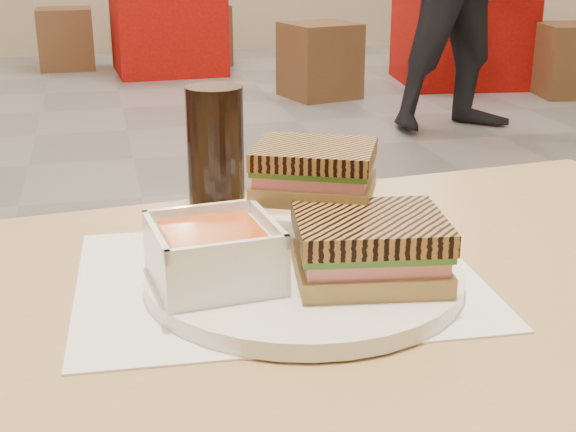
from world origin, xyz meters
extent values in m
cube|color=#9E734E|center=(-0.05, -2.07, 0.73)|extent=(1.26, 0.82, 0.03)
cylinder|color=#9E734E|center=(0.47, -1.72, 0.36)|extent=(0.06, 0.06, 0.72)
cube|color=white|center=(0.01, -1.98, 0.75)|extent=(0.40, 0.32, 0.00)
cylinder|color=white|center=(0.02, -2.00, 0.76)|extent=(0.30, 0.30, 0.02)
cube|color=white|center=(-0.06, -2.01, 0.79)|extent=(0.12, 0.12, 0.04)
cube|color=#E05925|center=(-0.06, -2.01, 0.81)|extent=(0.09, 0.09, 0.01)
cube|color=white|center=(-0.01, -2.01, 0.82)|extent=(0.02, 0.11, 0.01)
cube|color=white|center=(-0.11, -2.02, 0.82)|extent=(0.02, 0.11, 0.01)
cube|color=white|center=(-0.07, -1.96, 0.82)|extent=(0.11, 0.02, 0.01)
cube|color=white|center=(-0.06, -2.06, 0.82)|extent=(0.11, 0.02, 0.01)
cube|color=#A48349|center=(0.08, -2.04, 0.78)|extent=(0.15, 0.13, 0.02)
cube|color=pink|center=(0.08, -2.04, 0.79)|extent=(0.14, 0.12, 0.01)
cube|color=#386B23|center=(0.08, -2.04, 0.80)|extent=(0.14, 0.12, 0.01)
cube|color=brown|center=(0.08, -2.04, 0.82)|extent=(0.15, 0.13, 0.02)
cube|color=#A48349|center=(0.05, -1.94, 0.83)|extent=(0.14, 0.13, 0.02)
cube|color=pink|center=(0.05, -1.94, 0.84)|extent=(0.13, 0.12, 0.01)
cube|color=#386B23|center=(0.05, -1.94, 0.85)|extent=(0.14, 0.13, 0.01)
cube|color=brown|center=(0.05, -1.94, 0.86)|extent=(0.14, 0.13, 0.02)
cylinder|color=black|center=(-0.02, -1.75, 0.82)|extent=(0.07, 0.07, 0.15)
cube|color=#BE0F06|center=(2.48, 2.85, 0.38)|extent=(0.96, 0.96, 0.75)
cube|color=#BE0F06|center=(0.43, 3.86, 0.36)|extent=(0.86, 0.86, 0.73)
cube|color=brown|center=(1.33, 2.57, 0.25)|extent=(0.54, 0.54, 0.49)
cube|color=brown|center=(3.01, 2.22, 0.24)|extent=(0.49, 0.49, 0.48)
cube|color=brown|center=(-0.36, 4.20, 0.24)|extent=(0.43, 0.43, 0.49)
cube|color=brown|center=(0.75, 4.21, 0.24)|extent=(0.48, 0.48, 0.49)
camera|label=1|loc=(-0.15, -2.67, 1.06)|focal=49.96mm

